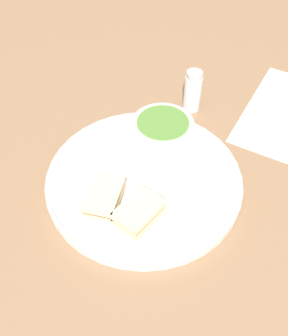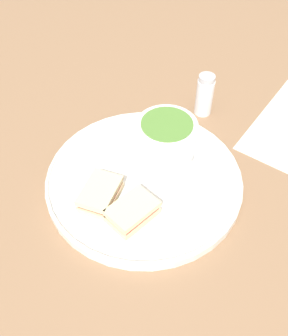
{
  "view_description": "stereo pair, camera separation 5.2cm",
  "coord_description": "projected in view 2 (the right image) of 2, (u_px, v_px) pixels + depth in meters",
  "views": [
    {
      "loc": [
        -0.18,
        0.42,
        0.55
      ],
      "look_at": [
        0.0,
        0.0,
        0.04
      ],
      "focal_mm": 42.0,
      "sensor_mm": 36.0,
      "label": 1
    },
    {
      "loc": [
        -0.22,
        0.4,
        0.55
      ],
      "look_at": [
        0.0,
        0.0,
        0.04
      ],
      "focal_mm": 42.0,
      "sensor_mm": 36.0,
      "label": 2
    }
  ],
  "objects": [
    {
      "name": "soup_bowl",
      "position": [
        166.0,
        138.0,
        0.71
      ],
      "size": [
        0.11,
        0.11,
        0.07
      ],
      "color": "white",
      "rests_on": "plate"
    },
    {
      "name": "sandwich_half_far",
      "position": [
        132.0,
        212.0,
        0.63
      ],
      "size": [
        0.07,
        0.09,
        0.03
      ],
      "rotation": [
        0.0,
        0.0,
        1.29
      ],
      "color": "beige",
      "rests_on": "plate"
    },
    {
      "name": "plate",
      "position": [
        144.0,
        179.0,
        0.7
      ],
      "size": [
        0.35,
        0.35,
        0.02
      ],
      "color": "white",
      "rests_on": "ground_plane"
    },
    {
      "name": "salt_shaker",
      "position": [
        205.0,
        95.0,
        0.81
      ],
      "size": [
        0.04,
        0.04,
        0.09
      ],
      "color": "silver",
      "rests_on": "ground_plane"
    },
    {
      "name": "spoon",
      "position": [
        200.0,
        167.0,
        0.7
      ],
      "size": [
        0.05,
        0.12,
        0.01
      ],
      "rotation": [
        0.0,
        0.0,
        5.0
      ],
      "color": "silver",
      "rests_on": "plate"
    },
    {
      "name": "sandwich_half_near",
      "position": [
        100.0,
        194.0,
        0.65
      ],
      "size": [
        0.06,
        0.09,
        0.03
      ],
      "rotation": [
        0.0,
        0.0,
        1.73
      ],
      "color": "beige",
      "rests_on": "plate"
    },
    {
      "name": "ground_plane",
      "position": [
        144.0,
        183.0,
        0.71
      ],
      "size": [
        2.4,
        2.4,
        0.0
      ],
      "primitive_type": "plane",
      "color": "#8E6B4C"
    }
  ]
}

